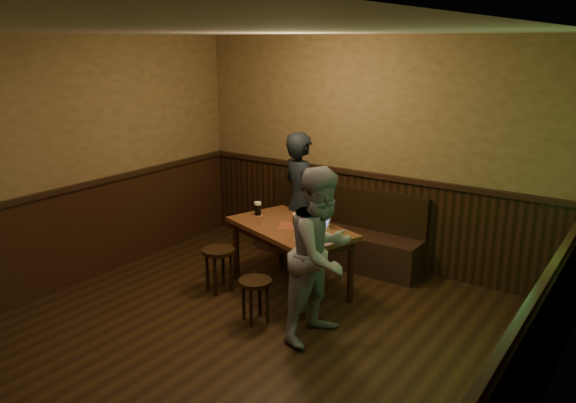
# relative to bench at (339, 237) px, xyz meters

# --- Properties ---
(room) EXTENTS (5.04, 6.04, 2.84)m
(room) POSITION_rel_bench_xyz_m (0.29, -2.53, 0.89)
(room) COLOR black
(room) RESTS_ON ground
(bench) EXTENTS (2.20, 0.50, 0.95)m
(bench) POSITION_rel_bench_xyz_m (0.00, 0.00, 0.00)
(bench) COLOR black
(bench) RESTS_ON ground
(pub_table) EXTENTS (1.62, 1.23, 0.77)m
(pub_table) POSITION_rel_bench_xyz_m (0.00, -1.10, 0.35)
(pub_table) COLOR #563518
(pub_table) RESTS_ON ground
(stool_left) EXTENTS (0.48, 0.48, 0.50)m
(stool_left) POSITION_rel_bench_xyz_m (-0.66, -1.57, 0.09)
(stool_left) COLOR black
(stool_left) RESTS_ON ground
(stool_right) EXTENTS (0.42, 0.42, 0.45)m
(stool_right) POSITION_rel_bench_xyz_m (0.12, -1.91, 0.05)
(stool_right) COLOR black
(stool_right) RESTS_ON ground
(pint_left) EXTENTS (0.11, 0.11, 0.16)m
(pint_left) POSITION_rel_bench_xyz_m (-0.53, -1.00, 0.54)
(pint_left) COLOR #A32814
(pint_left) RESTS_ON pub_table
(pint_mid) EXTENTS (0.09, 0.09, 0.15)m
(pint_mid) POSITION_rel_bench_xyz_m (0.05, -1.07, 0.53)
(pint_mid) COLOR #A32814
(pint_mid) RESTS_ON pub_table
(pint_right) EXTENTS (0.09, 0.09, 0.14)m
(pint_right) POSITION_rel_bench_xyz_m (0.38, -1.25, 0.53)
(pint_right) COLOR #A32814
(pint_right) RESTS_ON pub_table
(laptop) EXTENTS (0.43, 0.40, 0.24)m
(laptop) POSITION_rel_bench_xyz_m (0.24, -0.92, 0.52)
(laptop) COLOR silver
(laptop) RESTS_ON pub_table
(menu) EXTENTS (0.26, 0.26, 0.00)m
(menu) POSITION_rel_bench_xyz_m (0.41, -1.47, 0.46)
(menu) COLOR silver
(menu) RESTS_ON pub_table
(person_suit) EXTENTS (0.74, 0.65, 1.70)m
(person_suit) POSITION_rel_bench_xyz_m (-0.28, -0.48, 0.54)
(person_suit) COLOR black
(person_suit) RESTS_ON ground
(person_grey) EXTENTS (0.70, 0.86, 1.66)m
(person_grey) POSITION_rel_bench_xyz_m (0.81, -1.78, 0.52)
(person_grey) COLOR gray
(person_grey) RESTS_ON ground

